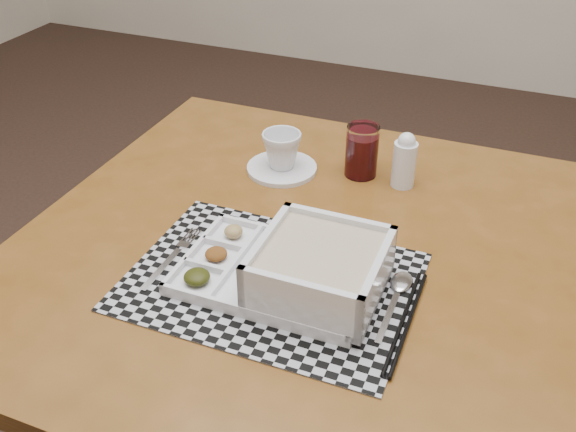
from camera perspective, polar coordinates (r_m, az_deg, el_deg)
The scene contains 11 objects.
floor at distance 2.04m, azimuth -10.41°, elevation -11.67°, with size 5.00×5.00×0.00m, color #301F18.
dining_table at distance 1.21m, azimuth 1.17°, elevation -5.36°, with size 1.01×1.01×0.75m.
placemat at distance 1.07m, azimuth -1.52°, elevation -5.83°, with size 0.47×0.34×0.00m, color #A7A6AE.
serving_tray at distance 1.03m, azimuth 1.86°, elevation -5.00°, with size 0.34×0.22×0.10m.
fork at distance 1.14m, azimuth -10.20°, elevation -3.57°, with size 0.02×0.19×0.00m.
spoon at distance 1.07m, azimuth 9.89°, elevation -6.22°, with size 0.04×0.18×0.01m.
chopsticks at distance 1.01m, azimuth 10.42°, elevation -9.20°, with size 0.02×0.24×0.01m.
saucer at distance 1.37m, azimuth -0.55°, elevation 4.26°, with size 0.15×0.15×0.01m, color silver.
cup at distance 1.35m, azimuth -0.56°, elevation 5.88°, with size 0.08×0.08×0.08m, color silver.
juice_glass at distance 1.35m, azimuth 6.57°, elevation 5.61°, with size 0.07×0.07×0.11m.
creamer_bottle at distance 1.32m, azimuth 10.31°, elevation 4.87°, with size 0.05×0.05×0.12m.
Camera 1 is at (0.86, -1.16, 1.44)m, focal length 40.00 mm.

